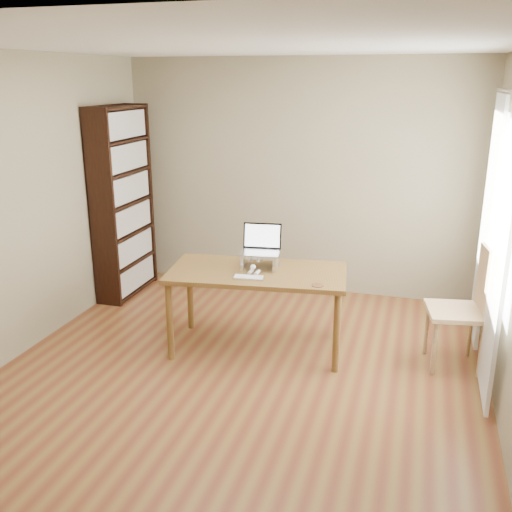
{
  "coord_description": "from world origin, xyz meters",
  "views": [
    {
      "loc": [
        1.35,
        -3.97,
        2.38
      ],
      "look_at": [
        -0.0,
        0.57,
        0.89
      ],
      "focal_mm": 40.0,
      "sensor_mm": 36.0,
      "label": 1
    }
  ],
  "objects": [
    {
      "name": "bookshelf",
      "position": [
        -1.83,
        1.55,
        1.05
      ],
      "size": [
        0.3,
        0.9,
        2.1
      ],
      "color": "black",
      "rests_on": "ground"
    },
    {
      "name": "desk",
      "position": [
        0.01,
        0.59,
        0.66
      ],
      "size": [
        1.64,
        0.97,
        0.75
      ],
      "rotation": [
        0.0,
        0.0,
        0.13
      ],
      "color": "brown",
      "rests_on": "ground"
    },
    {
      "name": "room",
      "position": [
        0.03,
        0.01,
        1.3
      ],
      "size": [
        4.04,
        4.54,
        2.64
      ],
      "color": "brown",
      "rests_on": "ground"
    },
    {
      "name": "cat",
      "position": [
        0.01,
        0.7,
        0.81
      ],
      "size": [
        0.25,
        0.48,
        0.15
      ],
      "rotation": [
        0.0,
        0.0,
        -0.05
      ],
      "color": "#443E35",
      "rests_on": "desk"
    },
    {
      "name": "keyboard",
      "position": [
        -0.01,
        0.37,
        0.76
      ],
      "size": [
        0.28,
        0.14,
        0.02
      ],
      "rotation": [
        0.0,
        0.0,
        0.12
      ],
      "color": "silver",
      "rests_on": "desk"
    },
    {
      "name": "chair",
      "position": [
        1.78,
        0.75,
        0.57
      ],
      "size": [
        0.53,
        0.53,
        1.05
      ],
      "rotation": [
        0.0,
        0.0,
        0.17
      ],
      "color": "tan",
      "rests_on": "ground"
    },
    {
      "name": "laptop_stand",
      "position": [
        0.01,
        0.67,
        0.83
      ],
      "size": [
        0.32,
        0.25,
        0.13
      ],
      "rotation": [
        0.0,
        0.0,
        0.13
      ],
      "color": "silver",
      "rests_on": "desk"
    },
    {
      "name": "coaster",
      "position": [
        0.59,
        0.37,
        0.75
      ],
      "size": [
        0.1,
        0.1,
        0.01
      ],
      "primitive_type": "cylinder",
      "color": "brown",
      "rests_on": "desk"
    },
    {
      "name": "laptop",
      "position": [
        0.01,
        0.73,
        0.94
      ],
      "size": [
        0.37,
        0.33,
        0.24
      ],
      "rotation": [
        0.0,
        0.0,
        0.13
      ],
      "color": "silver",
      "rests_on": "laptop_stand"
    },
    {
      "name": "curtains",
      "position": [
        1.92,
        0.8,
        1.17
      ],
      "size": [
        0.03,
        1.9,
        2.25
      ],
      "color": "white",
      "rests_on": "ground"
    }
  ]
}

